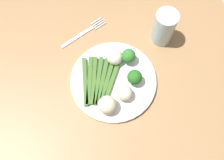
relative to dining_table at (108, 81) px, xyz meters
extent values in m
cube|color=#B7A88E|center=(0.00, 0.00, -0.65)|extent=(6.00, 6.00, 0.02)
cube|color=#9E754C|center=(0.00, 0.00, 0.07)|extent=(1.46, 0.93, 0.04)
cylinder|color=#9E754C|center=(-0.02, -0.49, -0.42)|extent=(0.04, 0.04, 0.45)
cylinder|color=white|center=(0.04, 0.00, 0.10)|extent=(0.25, 0.25, 0.01)
cube|color=#3D6626|center=(0.05, -0.01, 0.12)|extent=(0.11, 0.11, 0.01)
cube|color=#3D6626|center=(0.04, -0.02, 0.12)|extent=(0.12, 0.11, 0.01)
cube|color=#3D6626|center=(0.03, -0.03, 0.12)|extent=(0.12, 0.10, 0.01)
cube|color=#3D6626|center=(0.03, -0.04, 0.12)|extent=(0.13, 0.09, 0.01)
cube|color=#3D6626|center=(0.02, -0.05, 0.12)|extent=(0.13, 0.08, 0.01)
cube|color=#3D6626|center=(0.01, -0.06, 0.12)|extent=(0.13, 0.08, 0.01)
cube|color=#3D6626|center=(0.01, -0.08, 0.12)|extent=(0.14, 0.07, 0.01)
cylinder|color=#609E3D|center=(0.01, 0.07, 0.12)|extent=(0.01, 0.01, 0.01)
sphere|color=#337A2D|center=(0.01, 0.07, 0.14)|extent=(0.04, 0.04, 0.04)
cylinder|color=#568E33|center=(0.07, 0.05, 0.12)|extent=(0.01, 0.01, 0.01)
sphere|color=#286B23|center=(0.07, 0.05, 0.14)|extent=(0.04, 0.04, 0.04)
sphere|color=silver|center=(-0.01, 0.03, 0.13)|extent=(0.05, 0.05, 0.05)
sphere|color=beige|center=(0.10, 0.01, 0.13)|extent=(0.04, 0.04, 0.04)
sphere|color=beige|center=(0.11, -0.05, 0.14)|extent=(0.05, 0.05, 0.05)
cube|color=silver|center=(-0.14, -0.03, 0.10)|extent=(0.03, 0.12, 0.00)
cube|color=silver|center=(-0.15, 0.05, 0.10)|extent=(0.01, 0.04, 0.00)
cube|color=silver|center=(-0.16, 0.05, 0.10)|extent=(0.01, 0.04, 0.00)
cube|color=silver|center=(-0.16, 0.05, 0.10)|extent=(0.01, 0.04, 0.00)
cube|color=silver|center=(-0.17, 0.05, 0.10)|extent=(0.01, 0.04, 0.00)
cylinder|color=silver|center=(-0.03, 0.20, 0.15)|extent=(0.07, 0.07, 0.12)
camera|label=1|loc=(0.28, -0.12, 0.79)|focal=40.35mm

